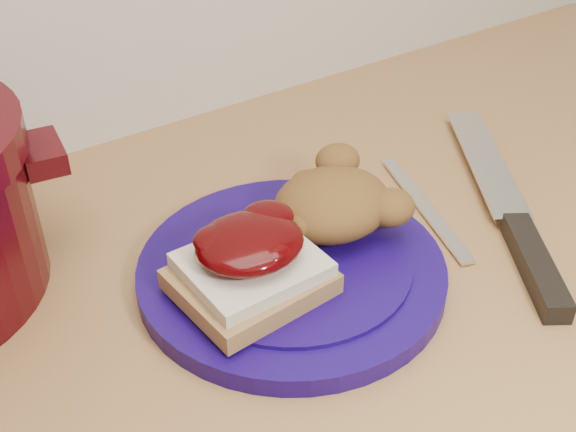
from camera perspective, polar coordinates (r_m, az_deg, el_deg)
plate at (r=0.61m, az=0.28°, el=-4.36°), size 0.27×0.27×0.02m
sandwich at (r=0.56m, az=-3.00°, el=-3.74°), size 0.12×0.10×0.05m
stuffing_mound at (r=0.62m, az=3.51°, el=0.95°), size 0.11×0.09×0.05m
chef_knife at (r=0.69m, az=17.85°, el=-1.26°), size 0.21×0.30×0.02m
butter_knife at (r=0.71m, az=10.75°, el=0.72°), size 0.07×0.17×0.00m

